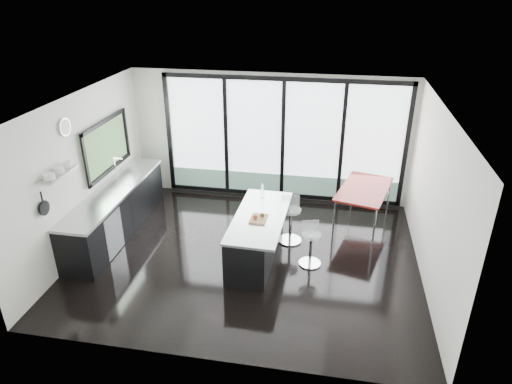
% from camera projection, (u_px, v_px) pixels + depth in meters
% --- Properties ---
extents(floor, '(6.00, 5.00, 0.00)m').
position_uv_depth(floor, '(248.00, 256.00, 8.24)').
color(floor, black).
rests_on(floor, ground).
extents(ceiling, '(6.00, 5.00, 0.00)m').
position_uv_depth(ceiling, '(246.00, 103.00, 7.03)').
color(ceiling, white).
rests_on(ceiling, wall_back).
extents(wall_back, '(6.00, 0.09, 2.80)m').
position_uv_depth(wall_back, '(282.00, 145.00, 9.84)').
color(wall_back, silver).
rests_on(wall_back, ground).
extents(wall_front, '(6.00, 0.00, 2.80)m').
position_uv_depth(wall_front, '(206.00, 273.00, 5.42)').
color(wall_front, silver).
rests_on(wall_front, ground).
extents(wall_left, '(0.26, 5.00, 2.80)m').
position_uv_depth(wall_left, '(89.00, 159.00, 8.28)').
color(wall_left, silver).
rests_on(wall_left, ground).
extents(wall_right, '(0.00, 5.00, 2.80)m').
position_uv_depth(wall_right, '(434.00, 200.00, 7.16)').
color(wall_right, silver).
rests_on(wall_right, ground).
extents(counter_cabinets, '(0.69, 3.24, 1.36)m').
position_uv_depth(counter_cabinets, '(116.00, 211.00, 8.82)').
color(counter_cabinets, black).
rests_on(counter_cabinets, floor).
extents(island, '(0.91, 2.07, 1.09)m').
position_uv_depth(island, '(256.00, 236.00, 8.06)').
color(island, black).
rests_on(island, floor).
extents(bar_stool_near, '(0.48, 0.48, 0.62)m').
position_uv_depth(bar_stool_near, '(311.00, 249.00, 7.88)').
color(bar_stool_near, silver).
rests_on(bar_stool_near, floor).
extents(bar_stool_far, '(0.51, 0.51, 0.70)m').
position_uv_depth(bar_stool_far, '(290.00, 225.00, 8.56)').
color(bar_stool_far, silver).
rests_on(bar_stool_far, floor).
extents(red_table, '(1.23, 1.69, 0.81)m').
position_uv_depth(red_table, '(362.00, 207.00, 9.11)').
color(red_table, maroon).
rests_on(red_table, floor).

